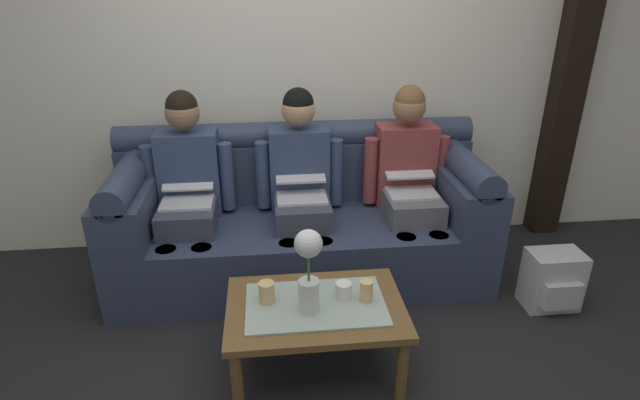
{
  "coord_description": "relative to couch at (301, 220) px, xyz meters",
  "views": [
    {
      "loc": [
        -0.19,
        -1.8,
        1.85
      ],
      "look_at": [
        0.08,
        0.78,
        0.68
      ],
      "focal_mm": 28.26,
      "sensor_mm": 36.0,
      "label": 1
    }
  ],
  "objects": [
    {
      "name": "backpack_right",
      "position": [
        1.46,
        -0.59,
        -0.19
      ],
      "size": [
        0.32,
        0.25,
        0.36
      ],
      "color": "#B7B7BC",
      "rests_on": "ground_plane"
    },
    {
      "name": "couch",
      "position": [
        0.0,
        0.0,
        0.0
      ],
      "size": [
        2.35,
        0.88,
        0.96
      ],
      "color": "#2D3851",
      "rests_on": "ground_plane"
    },
    {
      "name": "person_left",
      "position": [
        -0.7,
        -0.0,
        0.29
      ],
      "size": [
        0.56,
        0.67,
        1.22
      ],
      "color": "#383D4C",
      "rests_on": "ground_plane"
    },
    {
      "name": "flower_vase",
      "position": [
        -0.04,
        -1.01,
        0.27
      ],
      "size": [
        0.13,
        0.13,
        0.42
      ],
      "color": "silver",
      "rests_on": "coffee_table"
    },
    {
      "name": "person_middle",
      "position": [
        0.0,
        -0.0,
        0.29
      ],
      "size": [
        0.56,
        0.67,
        1.22
      ],
      "color": "#383D4C",
      "rests_on": "ground_plane"
    },
    {
      "name": "timber_pillar",
      "position": [
        1.93,
        0.41,
        1.08
      ],
      "size": [
        0.2,
        0.2,
        2.9
      ],
      "primitive_type": "cube",
      "color": "black",
      "rests_on": "ground_plane"
    },
    {
      "name": "back_wall_patterned",
      "position": [
        0.0,
        0.53,
        1.08
      ],
      "size": [
        6.0,
        0.12,
        2.9
      ],
      "primitive_type": "cube",
      "color": "silver",
      "rests_on": "ground_plane"
    },
    {
      "name": "ground_plane",
      "position": [
        0.0,
        -1.17,
        -0.37
      ],
      "size": [
        14.0,
        14.0,
        0.0
      ],
      "primitive_type": "plane",
      "color": "black"
    },
    {
      "name": "cup_near_left",
      "position": [
        -0.23,
        -0.92,
        0.08
      ],
      "size": [
        0.08,
        0.08,
        0.1
      ],
      "primitive_type": "cylinder",
      "color": "#DBB77A",
      "rests_on": "coffee_table"
    },
    {
      "name": "cup_near_right",
      "position": [
        0.14,
        -0.93,
        0.07
      ],
      "size": [
        0.08,
        0.08,
        0.08
      ],
      "primitive_type": "cylinder",
      "color": "white",
      "rests_on": "coffee_table"
    },
    {
      "name": "person_right",
      "position": [
        0.7,
        -0.0,
        0.29
      ],
      "size": [
        0.56,
        0.67,
        1.22
      ],
      "color": "#595B66",
      "rests_on": "ground_plane"
    },
    {
      "name": "cup_far_center",
      "position": [
        0.25,
        -0.96,
        0.08
      ],
      "size": [
        0.06,
        0.06,
        0.11
      ],
      "primitive_type": "cylinder",
      "color": "#DBB77A",
      "rests_on": "coffee_table"
    },
    {
      "name": "coffee_table",
      "position": [
        0.0,
        -0.96,
        -0.03
      ],
      "size": [
        0.86,
        0.58,
        0.4
      ],
      "color": "brown",
      "rests_on": "ground_plane"
    }
  ]
}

